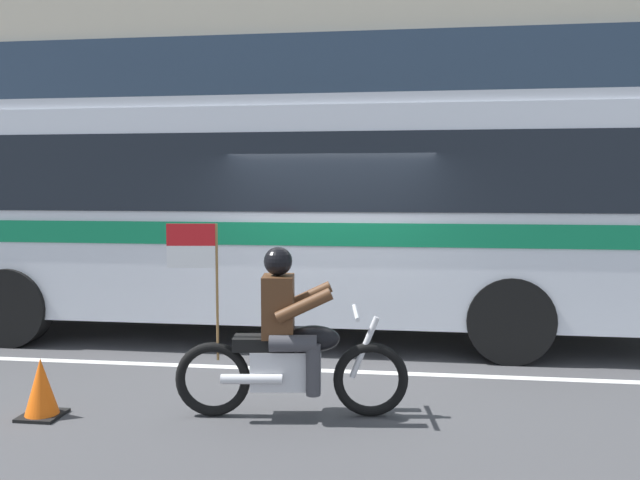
{
  "coord_description": "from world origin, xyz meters",
  "views": [
    {
      "loc": [
        0.89,
        -7.78,
        2.12
      ],
      "look_at": [
        -0.05,
        -0.63,
        1.51
      ],
      "focal_mm": 36.24,
      "sensor_mm": 36.0,
      "label": 1
    }
  ],
  "objects_px": {
    "transit_bus": "(280,202)",
    "motorcycle_with_rider": "(289,345)",
    "fire_hydrant": "(306,272)",
    "traffic_cone": "(41,389)"
  },
  "relations": [
    {
      "from": "fire_hydrant",
      "to": "traffic_cone",
      "type": "relative_size",
      "value": 1.36
    },
    {
      "from": "fire_hydrant",
      "to": "motorcycle_with_rider",
      "type": "bearing_deg",
      "value": -82.78
    },
    {
      "from": "transit_bus",
      "to": "fire_hydrant",
      "type": "xyz_separation_m",
      "value": [
        -0.07,
        2.83,
        -1.36
      ]
    },
    {
      "from": "motorcycle_with_rider",
      "to": "fire_hydrant",
      "type": "relative_size",
      "value": 2.91
    },
    {
      "from": "transit_bus",
      "to": "motorcycle_with_rider",
      "type": "height_order",
      "value": "transit_bus"
    },
    {
      "from": "transit_bus",
      "to": "motorcycle_with_rider",
      "type": "distance_m",
      "value": 3.56
    },
    {
      "from": "fire_hydrant",
      "to": "transit_bus",
      "type": "bearing_deg",
      "value": -88.65
    },
    {
      "from": "transit_bus",
      "to": "fire_hydrant",
      "type": "height_order",
      "value": "transit_bus"
    },
    {
      "from": "transit_bus",
      "to": "fire_hydrant",
      "type": "distance_m",
      "value": 3.14
    },
    {
      "from": "transit_bus",
      "to": "motorcycle_with_rider",
      "type": "bearing_deg",
      "value": -77.83
    }
  ]
}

